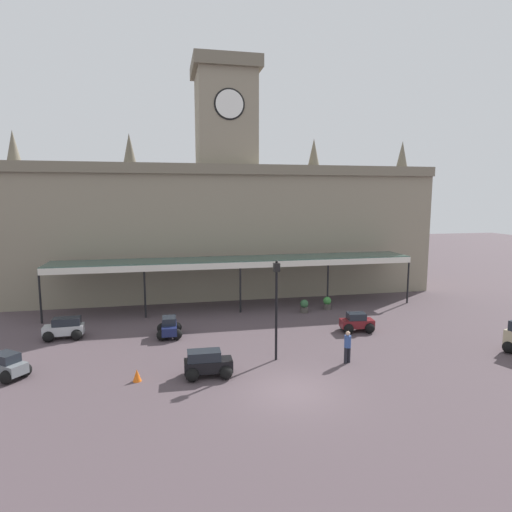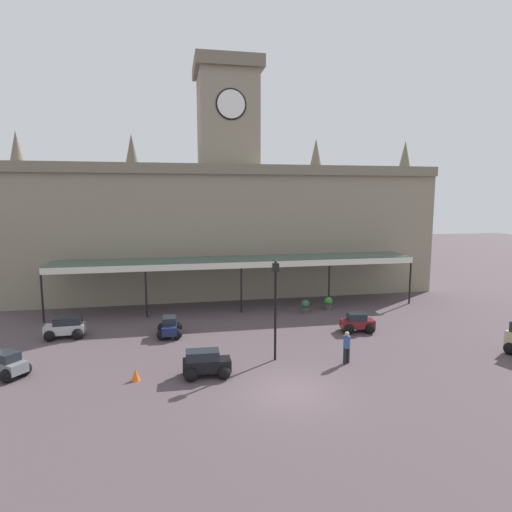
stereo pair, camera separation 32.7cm
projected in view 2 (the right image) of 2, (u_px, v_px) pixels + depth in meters
The scene contains 13 objects.
ground_plane at pixel (289, 391), 18.63m from camera, with size 140.00×140.00×0.00m, color #4D4045.
station_building at pixel (228, 222), 37.42m from camera, with size 35.31×7.21×19.57m.
entrance_canopy at pixel (239, 261), 32.12m from camera, with size 27.15×3.26×3.80m.
car_silver_estate at pixel (65, 329), 25.64m from camera, with size 2.28×1.60×1.27m.
car_navy_sedan at pixel (170, 328), 25.98m from camera, with size 1.53×2.06×1.19m.
car_grey_sedan at pixel (7, 366), 20.15m from camera, with size 2.25×2.16×1.19m.
car_black_estate at pixel (206, 365), 20.13m from camera, with size 2.27×1.58×1.27m.
car_maroon_sedan at pixel (357, 324), 26.79m from camera, with size 2.13×1.66×1.19m.
pedestrian_beside_cars at pixel (347, 346), 21.66m from camera, with size 0.38×0.34×1.67m.
victorian_lamppost at pixel (275, 299), 21.80m from camera, with size 0.30×0.30×5.22m.
traffic_cone at pixel (136, 375), 19.69m from camera, with size 0.40×0.40×0.57m, color orange.
planter_near_kerb at pixel (328, 303), 32.08m from camera, with size 0.60×0.60×0.96m.
planter_by_canopy at pixel (305, 306), 31.21m from camera, with size 0.60×0.60×0.96m.
Camera 2 is at (-4.84, -17.02, 8.42)m, focal length 29.99 mm.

